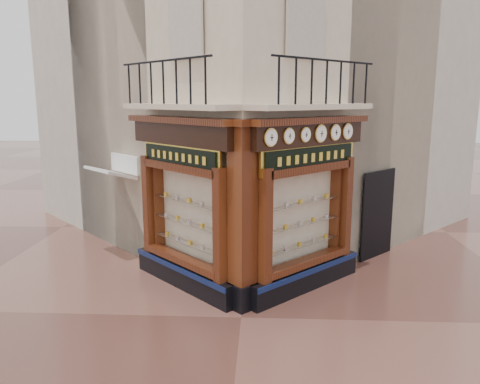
# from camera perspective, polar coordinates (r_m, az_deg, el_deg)

# --- Properties ---
(ground) EXTENTS (80.00, 80.00, 0.00)m
(ground) POSITION_cam_1_polar(r_m,az_deg,el_deg) (9.84, 0.16, -15.05)
(ground) COLOR #542F27
(ground) RESTS_ON ground
(main_building) EXTENTS (11.31, 11.31, 12.00)m
(main_building) POSITION_cam_1_polar(r_m,az_deg,el_deg) (15.06, 1.34, 17.51)
(main_building) COLOR beige
(main_building) RESTS_ON ground
(neighbour_left) EXTENTS (11.31, 11.31, 11.00)m
(neighbour_left) POSITION_cam_1_polar(r_m,az_deg,el_deg) (17.72, -6.75, 14.87)
(neighbour_left) COLOR beige
(neighbour_left) RESTS_ON ground
(neighbour_right) EXTENTS (11.31, 11.31, 11.00)m
(neighbour_right) POSITION_cam_1_polar(r_m,az_deg,el_deg) (17.60, 9.93, 14.81)
(neighbour_right) COLOR beige
(neighbour_right) RESTS_ON ground
(shopfront_left) EXTENTS (2.86, 2.86, 3.98)m
(shopfront_left) POSITION_cam_1_polar(r_m,az_deg,el_deg) (10.80, -6.91, -1.57)
(shopfront_left) COLOR black
(shopfront_left) RESTS_ON ground
(shopfront_right) EXTENTS (2.86, 2.86, 3.98)m
(shopfront_right) POSITION_cam_1_polar(r_m,az_deg,el_deg) (10.69, 8.12, -1.74)
(shopfront_right) COLOR black
(shopfront_right) RESTS_ON ground
(corner_pilaster) EXTENTS (0.85, 0.85, 3.98)m
(corner_pilaster) POSITION_cam_1_polar(r_m,az_deg,el_deg) (9.63, 0.30, -3.26)
(corner_pilaster) COLOR black
(corner_pilaster) RESTS_ON ground
(balcony) EXTENTS (5.94, 2.97, 1.03)m
(balcony) POSITION_cam_1_polar(r_m,az_deg,el_deg) (10.30, 0.57, 10.46)
(balcony) COLOR beige
(balcony) RESTS_ON ground
(clock_a) EXTENTS (0.30, 0.30, 0.37)m
(clock_a) POSITION_cam_1_polar(r_m,az_deg,el_deg) (9.29, 3.75, 6.66)
(clock_a) COLOR gold
(clock_a) RESTS_ON ground
(clock_b) EXTENTS (0.27, 0.27, 0.34)m
(clock_b) POSITION_cam_1_polar(r_m,az_deg,el_deg) (9.68, 5.96, 6.81)
(clock_b) COLOR gold
(clock_b) RESTS_ON ground
(clock_c) EXTENTS (0.26, 0.26, 0.32)m
(clock_c) POSITION_cam_1_polar(r_m,az_deg,el_deg) (10.07, 7.97, 6.93)
(clock_c) COLOR gold
(clock_c) RESTS_ON ground
(clock_d) EXTENTS (0.32, 0.32, 0.40)m
(clock_d) POSITION_cam_1_polar(r_m,az_deg,el_deg) (10.47, 9.80, 7.04)
(clock_d) COLOR gold
(clock_d) RESTS_ON ground
(clock_e) EXTENTS (0.30, 0.30, 0.37)m
(clock_e) POSITION_cam_1_polar(r_m,az_deg,el_deg) (10.89, 11.53, 7.13)
(clock_e) COLOR gold
(clock_e) RESTS_ON ground
(clock_f) EXTENTS (0.30, 0.30, 0.38)m
(clock_f) POSITION_cam_1_polar(r_m,az_deg,el_deg) (11.27, 12.97, 7.21)
(clock_f) COLOR gold
(clock_f) RESTS_ON ground
(awning) EXTENTS (1.64, 1.64, 0.33)m
(awning) POSITION_cam_1_polar(r_m,az_deg,el_deg) (13.72, -15.00, -7.67)
(awning) COLOR white
(awning) RESTS_ON ground
(signboard_left) EXTENTS (2.07, 2.07, 0.55)m
(signboard_left) POSITION_cam_1_polar(r_m,az_deg,el_deg) (10.57, -7.40, 4.31)
(signboard_left) COLOR yellow
(signboard_left) RESTS_ON ground
(signboard_right) EXTENTS (2.25, 2.25, 0.60)m
(signboard_right) POSITION_cam_1_polar(r_m,az_deg,el_deg) (10.45, 8.62, 4.20)
(signboard_right) COLOR yellow
(signboard_right) RESTS_ON ground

